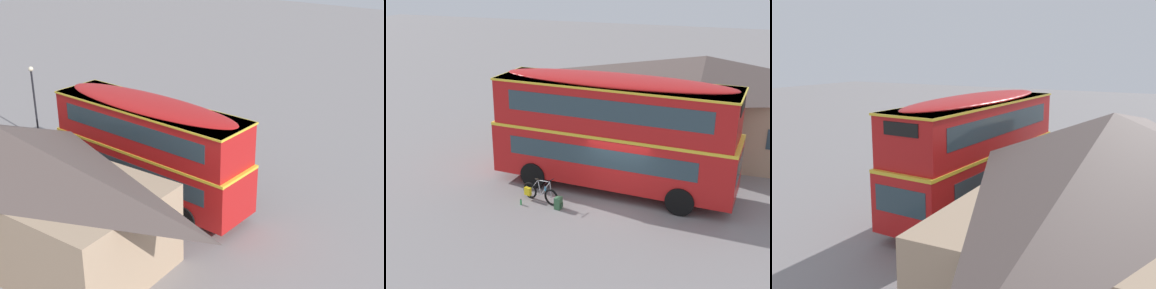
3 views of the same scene
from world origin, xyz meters
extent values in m
plane|color=gray|center=(0.00, 0.00, 0.00)|extent=(120.00, 120.00, 0.00)
cylinder|color=black|center=(2.55, 2.40, 0.55)|extent=(1.11, 0.33, 1.10)
cylinder|color=black|center=(2.45, 0.02, 0.55)|extent=(1.11, 0.33, 1.10)
cylinder|color=black|center=(-3.59, 2.67, 0.55)|extent=(1.11, 0.33, 1.10)
cylinder|color=black|center=(-3.70, 0.29, 0.55)|extent=(1.11, 0.33, 1.10)
cube|color=red|center=(-0.57, 1.34, 1.52)|extent=(10.02, 2.94, 2.10)
cube|color=yellow|center=(-0.57, 1.34, 2.60)|extent=(10.04, 2.96, 0.12)
cube|color=red|center=(-0.57, 1.34, 3.58)|extent=(9.72, 2.88, 1.90)
ellipsoid|color=red|center=(-0.57, 1.34, 4.61)|extent=(9.52, 2.82, 0.36)
cube|color=#2D424C|center=(4.36, 1.12, 1.77)|extent=(0.15, 2.05, 0.90)
cube|color=black|center=(4.23, 1.13, 4.10)|extent=(0.12, 1.38, 0.44)
cube|color=#2D424C|center=(-0.83, 0.11, 1.82)|extent=(7.73, 0.38, 0.76)
cube|color=#2D424C|center=(-0.63, 0.13, 3.73)|extent=(8.13, 0.40, 0.80)
cube|color=#2D424C|center=(-0.72, 2.59, 1.82)|extent=(7.73, 0.38, 0.76)
cube|color=#2D424C|center=(-0.52, 2.56, 3.73)|extent=(8.13, 0.40, 0.80)
cube|color=yellow|center=(-0.57, 1.34, 4.49)|extent=(9.82, 2.96, 0.08)
torus|color=black|center=(-2.33, -0.97, 0.34)|extent=(0.68, 0.25, 0.68)
torus|color=black|center=(-3.39, -0.69, 0.34)|extent=(0.68, 0.25, 0.68)
cylinder|color=#B2B2B7|center=(-2.33, -0.97, 0.34)|extent=(0.07, 0.11, 0.05)
cylinder|color=#B2B2B7|center=(-3.39, -0.69, 0.34)|extent=(0.07, 0.11, 0.05)
cylinder|color=#B7B7BC|center=(-2.62, -0.90, 0.63)|extent=(0.49, 0.16, 0.71)
cylinder|color=#B7B7BC|center=(-2.68, -0.88, 0.93)|extent=(0.60, 0.19, 0.12)
cylinder|color=#B7B7BC|center=(-2.91, -0.82, 0.59)|extent=(0.18, 0.08, 0.62)
cylinder|color=#B7B7BC|center=(-3.11, -0.76, 0.31)|extent=(0.56, 0.18, 0.09)
cylinder|color=#B7B7BC|center=(-3.18, -0.74, 0.62)|extent=(0.44, 0.14, 0.57)
cylinder|color=#B7B7BC|center=(-2.36, -0.97, 0.66)|extent=(0.10, 0.06, 0.64)
cylinder|color=black|center=(-2.39, -0.96, 1.02)|extent=(0.15, 0.45, 0.03)
ellipsoid|color=black|center=(-3.00, -0.79, 0.92)|extent=(0.28, 0.16, 0.06)
cube|color=yellow|center=(-3.41, -0.85, 0.36)|extent=(0.31, 0.21, 0.32)
cylinder|color=#338CBF|center=(-2.62, -0.90, 0.63)|extent=(0.07, 0.07, 0.18)
cube|color=#386642|center=(-1.98, -1.13, 0.23)|extent=(0.25, 0.31, 0.47)
ellipsoid|color=#386642|center=(-1.98, -1.13, 0.47)|extent=(0.24, 0.29, 0.10)
cube|color=#27472E|center=(-1.84, -1.14, 0.16)|extent=(0.05, 0.21, 0.16)
cylinder|color=black|center=(-2.10, -1.04, 0.23)|extent=(0.04, 0.04, 0.37)
cylinder|color=black|center=(-2.11, -1.20, 0.23)|extent=(0.04, 0.04, 0.37)
cylinder|color=green|center=(-3.47, -1.35, 0.11)|extent=(0.07, 0.07, 0.21)
cylinder|color=black|center=(-3.47, -1.35, 0.22)|extent=(0.04, 0.04, 0.03)
cube|color=tan|center=(2.21, 7.15, 1.63)|extent=(14.33, 5.45, 3.26)
cube|color=#3D2319|center=(2.28, 4.63, 1.05)|extent=(1.10, 0.07, 2.10)
cube|color=#2D424C|center=(-1.26, 4.52, 1.79)|extent=(1.10, 0.07, 0.90)
cube|color=#2D424C|center=(5.83, 4.73, 1.79)|extent=(1.10, 0.07, 0.90)
cylinder|color=black|center=(9.35, -0.15, 2.07)|extent=(0.11, 0.11, 4.14)
sphere|color=#F2E5BF|center=(9.35, -0.15, 4.26)|extent=(0.28, 0.28, 0.28)
camera|label=1|loc=(-15.17, 18.00, 12.08)|focal=50.05mm
camera|label=2|loc=(4.65, -16.53, 8.83)|focal=45.63mm
camera|label=3|loc=(15.20, 9.47, 6.47)|focal=41.51mm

